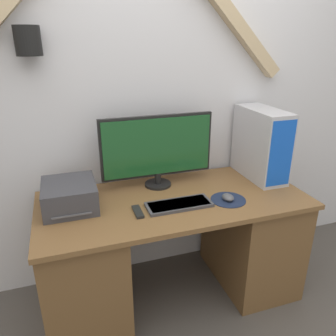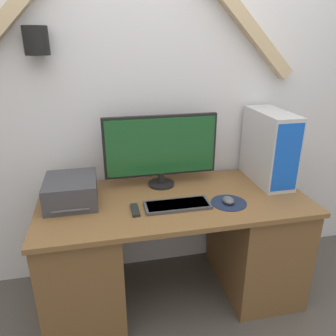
# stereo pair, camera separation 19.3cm
# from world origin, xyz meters

# --- Properties ---
(wall_back) EXTENTS (6.40, 0.19, 2.70)m
(wall_back) POSITION_xyz_m (-0.01, 0.78, 1.36)
(wall_back) COLOR silver
(wall_back) RESTS_ON ground_plane
(desk) EXTENTS (1.64, 0.73, 0.74)m
(desk) POSITION_xyz_m (0.00, 0.37, 0.38)
(desk) COLOR brown
(desk) RESTS_ON ground_plane
(monitor) EXTENTS (0.74, 0.18, 0.47)m
(monitor) POSITION_xyz_m (-0.04, 0.58, 1.00)
(monitor) COLOR black
(monitor) RESTS_ON desk
(keyboard) EXTENTS (0.39, 0.15, 0.02)m
(keyboard) POSITION_xyz_m (-0.01, 0.26, 0.75)
(keyboard) COLOR #3D3D42
(keyboard) RESTS_ON desk
(mousepad) EXTENTS (0.21, 0.21, 0.00)m
(mousepad) POSITION_xyz_m (0.30, 0.24, 0.75)
(mousepad) COLOR #19233D
(mousepad) RESTS_ON desk
(mouse) EXTENTS (0.07, 0.09, 0.04)m
(mouse) POSITION_xyz_m (0.30, 0.23, 0.77)
(mouse) COLOR #4C4C51
(mouse) RESTS_ON mousepad
(computer_tower) EXTENTS (0.19, 0.46, 0.48)m
(computer_tower) POSITION_xyz_m (0.68, 0.51, 0.98)
(computer_tower) COLOR #B2B2B7
(computer_tower) RESTS_ON desk
(printer) EXTENTS (0.30, 0.34, 0.15)m
(printer) POSITION_xyz_m (-0.61, 0.45, 0.82)
(printer) COLOR #38383D
(printer) RESTS_ON desk
(remote_control) EXTENTS (0.04, 0.14, 0.02)m
(remote_control) POSITION_xyz_m (-0.26, 0.26, 0.75)
(remote_control) COLOR black
(remote_control) RESTS_ON desk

